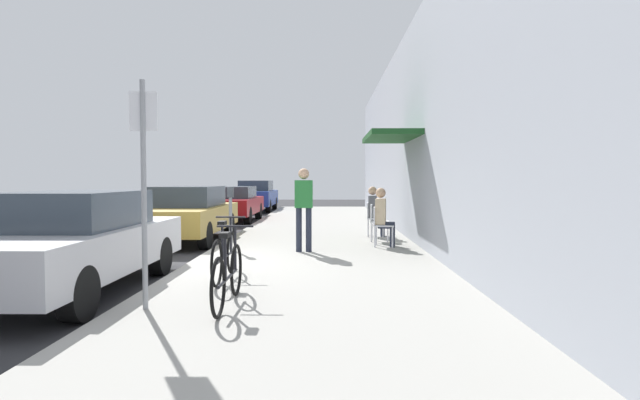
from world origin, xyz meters
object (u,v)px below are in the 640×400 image
Objects in this scene: parked_car_2 at (233,203)px; pedestrian_standing at (304,203)px; bicycle_0 at (228,275)px; seated_patron_0 at (383,215)px; cafe_chair_2 at (372,217)px; street_sign at (144,176)px; parked_car_0 at (71,241)px; cafe_chair_0 at (381,224)px; parked_car_1 at (187,213)px; parking_meter at (231,213)px; cafe_chair_1 at (376,220)px; seated_patron_2 at (375,209)px; bicycle_1 at (225,255)px; parked_car_3 at (256,195)px.

parked_car_2 is 9.18m from pedestrian_standing.
bicycle_0 is (2.42, -12.98, -0.22)m from parked_car_2.
cafe_chair_2 is (-0.06, 1.97, -0.19)m from seated_patron_0.
street_sign reaches higher than pedestrian_standing.
parked_car_0 is 2.57× the size of bicycle_0.
street_sign is at bearing -121.27° from cafe_chair_0.
cafe_chair_0 is (4.75, -1.70, -0.11)m from parked_car_1.
parking_meter reaches higher than cafe_chair_1.
parked_car_1 is 3.33× the size of parking_meter.
cafe_chair_1 is 1.04m from seated_patron_2.
parked_car_0 reaches higher than bicycle_1.
seated_patron_2 is at bearing 64.06° from bicycle_1.
cafe_chair_2 is at bearing 51.83° from parked_car_0.
parked_car_1 is 7.27m from street_sign.
parked_car_3 is at bearing 108.86° from cafe_chair_0.
pedestrian_standing is at bearing 70.04° from bicycle_1.
parked_car_3 is 19.26m from bicycle_0.
street_sign is 6.34m from seated_patron_0.
street_sign is 2.02× the size of seated_patron_0.
parking_meter is 3.31m from seated_patron_0.
parked_car_1 is at bearing 140.61° from pedestrian_standing.
seated_patron_2 is at bearing -50.48° from parked_car_2.
parked_car_3 reaches higher than cafe_chair_0.
parked_car_3 is at bearing 90.00° from parked_car_0.
parked_car_1 is 3.41× the size of seated_patron_2.
cafe_chair_0 is (3.20, 0.57, -0.26)m from parking_meter.
parked_car_3 reaches higher than parking_meter.
street_sign reaches higher than parked_car_3.
pedestrian_standing is (3.10, -2.54, 0.39)m from parked_car_1.
seated_patron_2 is at bearing -4.80° from cafe_chair_2.
street_sign is (1.50, -1.27, 0.90)m from parked_car_0.
bicycle_1 is (0.57, 1.66, -1.16)m from street_sign.
street_sign is 2.11m from bicycle_1.
parked_car_0 is 2.16m from street_sign.
street_sign is at bearing -117.34° from cafe_chair_1.
parking_meter is 3.18m from bicycle_1.
seated_patron_0 reaches higher than bicycle_1.
parked_car_2 is at bearing 124.75° from cafe_chair_1.
bicycle_0 is (2.42, -1.12, -0.26)m from parked_car_0.
seated_patron_0 is 1.48× the size of cafe_chair_1.
parking_meter is 1.52× the size of cafe_chair_1.
pedestrian_standing reaches higher than bicycle_0.
seated_patron_2 is at bearing 90.01° from seated_patron_0.
seated_patron_0 is at bearing -58.32° from parked_car_2.
parked_car_0 is 7.69m from cafe_chair_2.
seated_patron_2 is (0.06, 1.02, 0.19)m from cafe_chair_1.
cafe_chair_1 is (2.33, 6.14, 0.14)m from bicycle_0.
parked_car_0 reaches higher than bicycle_0.
parked_car_3 reaches higher than parked_car_0.
parked_car_2 reaches higher than cafe_chair_2.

